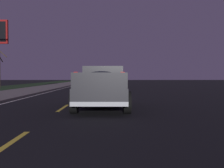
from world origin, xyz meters
TOP-DOWN VIEW (x-y plane):
  - ground at (27.00, 0.00)m, footprint 144.00×144.00m
  - sidewalk_shoulder at (27.00, 5.70)m, footprint 108.00×4.00m
  - lane_markings at (28.73, 2.55)m, footprint 108.00×3.54m
  - pickup_truck at (10.08, -1.75)m, footprint 5.45×2.33m
  - sedan_blue at (38.47, -1.82)m, footprint 4.43×2.08m
  - sedan_tan at (21.82, -1.75)m, footprint 4.44×2.10m

SIDE VIEW (x-z plane):
  - ground at x=27.00m, z-range 0.00..0.00m
  - lane_markings at x=28.73m, z-range 0.00..0.01m
  - sidewalk_shoulder at x=27.00m, z-range 0.00..0.12m
  - sedan_blue at x=38.47m, z-range 0.01..1.55m
  - sedan_tan at x=21.82m, z-range 0.01..1.55m
  - pickup_truck at x=10.08m, z-range 0.05..1.92m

